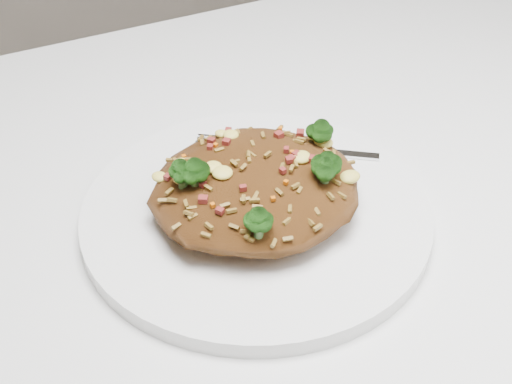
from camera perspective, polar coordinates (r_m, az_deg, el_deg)
dining_table at (r=0.60m, az=-7.56°, el=-13.01°), size 1.20×0.80×0.75m
plate at (r=0.57m, az=-0.00°, el=-1.72°), size 0.28×0.28×0.01m
fried_rice at (r=0.55m, az=0.05°, el=0.96°), size 0.17×0.15×0.06m
fork at (r=0.63m, az=3.15°, el=3.42°), size 0.14×0.11×0.00m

